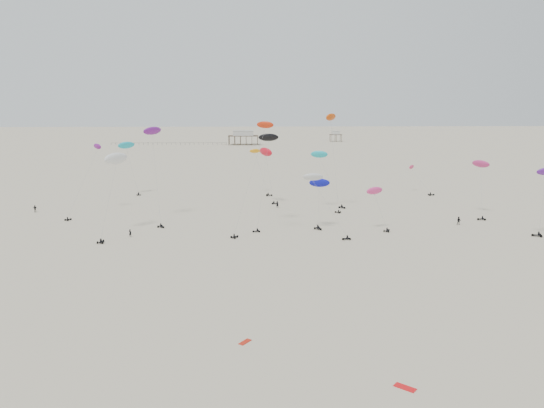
{
  "coord_description": "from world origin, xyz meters",
  "views": [
    {
      "loc": [
        -4.35,
        -24.02,
        28.25
      ],
      "look_at": [
        0.0,
        88.0,
        7.0
      ],
      "focal_mm": 35.0,
      "sensor_mm": 36.0,
      "label": 1
    }
  ],
  "objects_px": {
    "pavilion_small": "(336,137)",
    "rig_2": "(153,143)",
    "pavilion_main": "(243,139)",
    "rig_7": "(267,149)",
    "rig_0": "(324,166)",
    "spectator_0": "(130,237)"
  },
  "relations": [
    {
      "from": "rig_7",
      "to": "spectator_0",
      "type": "height_order",
      "value": "rig_7"
    },
    {
      "from": "pavilion_main",
      "to": "rig_7",
      "type": "bearing_deg",
      "value": -87.89
    },
    {
      "from": "pavilion_small",
      "to": "rig_0",
      "type": "distance_m",
      "value": 264.92
    },
    {
      "from": "pavilion_small",
      "to": "rig_2",
      "type": "bearing_deg",
      "value": -107.9
    },
    {
      "from": "pavilion_main",
      "to": "rig_7",
      "type": "xyz_separation_m",
      "value": [
        9.25,
        -250.68,
        13.6
      ]
    },
    {
      "from": "spectator_0",
      "to": "pavilion_small",
      "type": "bearing_deg",
      "value": -81.32
    },
    {
      "from": "spectator_0",
      "to": "rig_0",
      "type": "bearing_deg",
      "value": -120.22
    },
    {
      "from": "pavilion_main",
      "to": "rig_2",
      "type": "relative_size",
      "value": 0.87
    },
    {
      "from": "rig_2",
      "to": "spectator_0",
      "type": "xyz_separation_m",
      "value": [
        -2.36,
        -18.65,
        -18.95
      ]
    },
    {
      "from": "pavilion_small",
      "to": "rig_2",
      "type": "relative_size",
      "value": 0.37
    },
    {
      "from": "pavilion_main",
      "to": "pavilion_small",
      "type": "height_order",
      "value": "pavilion_main"
    },
    {
      "from": "rig_0",
      "to": "pavilion_main",
      "type": "bearing_deg",
      "value": -120.16
    },
    {
      "from": "rig_0",
      "to": "rig_2",
      "type": "distance_m",
      "value": 46.03
    },
    {
      "from": "pavilion_small",
      "to": "spectator_0",
      "type": "height_order",
      "value": "pavilion_small"
    },
    {
      "from": "rig_2",
      "to": "rig_7",
      "type": "xyz_separation_m",
      "value": [
        27.52,
        -7.38,
        -1.13
      ]
    },
    {
      "from": "pavilion_main",
      "to": "rig_7",
      "type": "distance_m",
      "value": 251.22
    },
    {
      "from": "pavilion_main",
      "to": "rig_2",
      "type": "distance_m",
      "value": 244.43
    },
    {
      "from": "rig_0",
      "to": "rig_7",
      "type": "relative_size",
      "value": 0.72
    },
    {
      "from": "pavilion_small",
      "to": "spectator_0",
      "type": "relative_size",
      "value": 4.5
    },
    {
      "from": "pavilion_small",
      "to": "rig_7",
      "type": "distance_m",
      "value": 287.54
    },
    {
      "from": "rig_2",
      "to": "rig_7",
      "type": "distance_m",
      "value": 28.51
    },
    {
      "from": "pavilion_small",
      "to": "rig_2",
      "type": "height_order",
      "value": "rig_2"
    }
  ]
}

